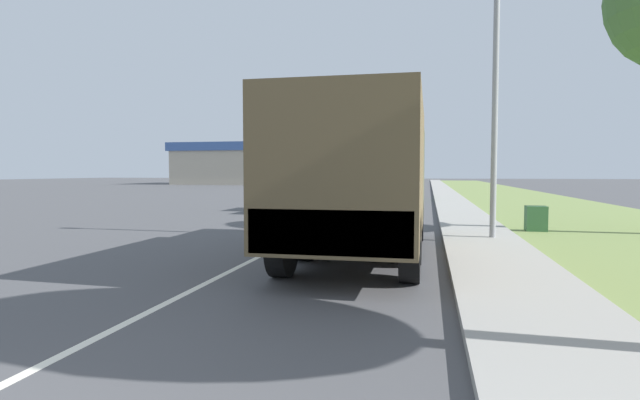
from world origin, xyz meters
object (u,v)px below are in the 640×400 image
military_truck (363,174)px  car_second_ahead (399,187)px  car_nearest_ahead (300,194)px  car_farthest_ahead (393,179)px  car_third_ahead (364,184)px  car_fourth_ahead (384,181)px  lamp_post (486,60)px

military_truck → car_second_ahead: bearing=91.3°
car_nearest_ahead → military_truck: bearing=-69.3°
car_farthest_ahead → car_third_ahead: bearing=-91.5°
car_fourth_ahead → car_second_ahead: bearing=-83.3°
military_truck → car_third_ahead: bearing=97.2°
military_truck → car_second_ahead: 20.74m
car_second_ahead → lamp_post: bearing=-80.5°
car_third_ahead → lamp_post: (6.70, -30.01, 3.61)m
military_truck → car_farthest_ahead: (-3.48, 58.34, -0.90)m
car_second_ahead → car_nearest_ahead: bearing=-110.9°
military_truck → lamp_post: size_ratio=1.02×
car_farthest_ahead → car_second_ahead: bearing=-85.4°
car_second_ahead → car_farthest_ahead: bearing=94.6°
car_third_ahead → car_second_ahead: bearing=-72.9°
car_third_ahead → lamp_post: 30.96m
car_third_ahead → car_fourth_ahead: car_third_ahead is taller
car_fourth_ahead → car_farthest_ahead: bearing=88.1°
car_second_ahead → car_farthest_ahead: (-3.01, 37.62, -0.04)m
car_second_ahead → car_third_ahead: bearing=107.1°
car_fourth_ahead → lamp_post: lamp_post is taller
car_fourth_ahead → car_farthest_ahead: size_ratio=0.92×
car_third_ahead → car_fourth_ahead: 16.21m
military_truck → car_third_ahead: military_truck is taller
military_truck → car_nearest_ahead: size_ratio=1.49×
car_fourth_ahead → car_third_ahead: bearing=-91.3°
car_nearest_ahead → car_fourth_ahead: 37.81m
military_truck → car_second_ahead: military_truck is taller
car_nearest_ahead → lamp_post: bearing=-51.4°
car_farthest_ahead → lamp_post: bearing=-83.8°
car_farthest_ahead → lamp_post: size_ratio=0.63×
car_nearest_ahead → car_fourth_ahead: bearing=89.4°
car_farthest_ahead → car_fourth_ahead: bearing=-91.9°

